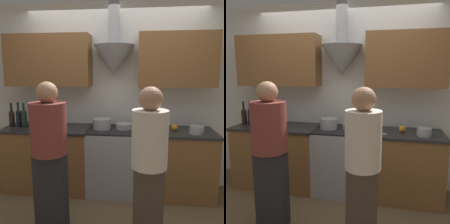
# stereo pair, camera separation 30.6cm
# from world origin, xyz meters

# --- Properties ---
(ground_plane) EXTENTS (12.00, 12.00, 0.00)m
(ground_plane) POSITION_xyz_m (0.00, 0.00, 0.00)
(ground_plane) COLOR brown
(wall_back) EXTENTS (8.40, 0.56, 2.60)m
(wall_back) POSITION_xyz_m (-0.03, 0.59, 1.47)
(wall_back) COLOR white
(wall_back) RESTS_ON ground_plane
(counter_left) EXTENTS (1.20, 0.62, 0.89)m
(counter_left) POSITION_xyz_m (-0.92, 0.32, 0.44)
(counter_left) COLOR brown
(counter_left) RESTS_ON ground_plane
(counter_right) EXTENTS (1.02, 0.62, 0.89)m
(counter_right) POSITION_xyz_m (0.83, 0.32, 0.44)
(counter_right) COLOR brown
(counter_right) RESTS_ON ground_plane
(stove_range) EXTENTS (0.65, 0.60, 0.89)m
(stove_range) POSITION_xyz_m (0.00, 0.32, 0.45)
(stove_range) COLOR #A8AAAF
(stove_range) RESTS_ON ground_plane
(wine_bottle_0) EXTENTS (0.08, 0.08, 0.33)m
(wine_bottle_0) POSITION_xyz_m (-1.43, 0.30, 1.02)
(wine_bottle_0) COLOR black
(wine_bottle_0) RESTS_ON counter_left
(wine_bottle_1) EXTENTS (0.07, 0.07, 0.35)m
(wine_bottle_1) POSITION_xyz_m (-1.32, 0.30, 1.02)
(wine_bottle_1) COLOR black
(wine_bottle_1) RESTS_ON counter_left
(wine_bottle_2) EXTENTS (0.08, 0.08, 0.34)m
(wine_bottle_2) POSITION_xyz_m (-1.24, 0.28, 1.03)
(wine_bottle_2) COLOR black
(wine_bottle_2) RESTS_ON counter_left
(wine_bottle_3) EXTENTS (0.07, 0.07, 0.32)m
(wine_bottle_3) POSITION_xyz_m (-1.13, 0.29, 1.01)
(wine_bottle_3) COLOR black
(wine_bottle_3) RESTS_ON counter_left
(wine_bottle_4) EXTENTS (0.08, 0.08, 0.31)m
(wine_bottle_4) POSITION_xyz_m (-1.05, 0.30, 1.01)
(wine_bottle_4) COLOR black
(wine_bottle_4) RESTS_ON counter_left
(stock_pot) EXTENTS (0.24, 0.24, 0.14)m
(stock_pot) POSITION_xyz_m (-0.15, 0.31, 0.96)
(stock_pot) COLOR #A8AAAF
(stock_pot) RESTS_ON stove_range
(mixing_bowl) EXTENTS (0.22, 0.22, 0.08)m
(mixing_bowl) POSITION_xyz_m (0.15, 0.35, 0.92)
(mixing_bowl) COLOR #A8AAAF
(mixing_bowl) RESTS_ON stove_range
(orange_fruit) EXTENTS (0.08, 0.08, 0.08)m
(orange_fruit) POSITION_xyz_m (0.82, 0.33, 0.93)
(orange_fruit) COLOR orange
(orange_fruit) RESTS_ON counter_right
(saucepan) EXTENTS (0.17, 0.17, 0.10)m
(saucepan) POSITION_xyz_m (1.07, 0.19, 0.94)
(saucepan) COLOR #A8AAAF
(saucepan) RESTS_ON counter_right
(chefs_knife) EXTENTS (0.20, 0.11, 0.01)m
(chefs_knife) POSITION_xyz_m (0.53, 0.20, 0.89)
(chefs_knife) COLOR silver
(chefs_knife) RESTS_ON counter_right
(person_foreground_left) EXTENTS (0.36, 0.36, 1.56)m
(person_foreground_left) POSITION_xyz_m (-0.53, -0.61, 0.86)
(person_foreground_left) COLOR #28282D
(person_foreground_left) RESTS_ON ground_plane
(person_foreground_right) EXTENTS (0.31, 0.31, 1.54)m
(person_foreground_right) POSITION_xyz_m (0.44, -0.80, 0.85)
(person_foreground_right) COLOR #473D33
(person_foreground_right) RESTS_ON ground_plane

